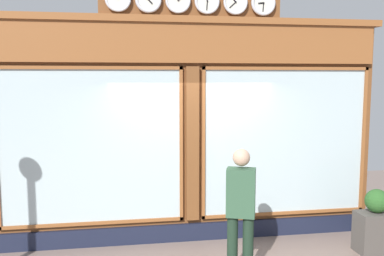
{
  "coord_description": "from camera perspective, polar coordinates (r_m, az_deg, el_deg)",
  "views": [
    {
      "loc": [
        1.06,
        6.42,
        2.57
      ],
      "look_at": [
        0.0,
        0.0,
        1.8
      ],
      "focal_mm": 39.63,
      "sensor_mm": 36.0,
      "label": 1
    }
  ],
  "objects": [
    {
      "name": "pedestrian",
      "position": [
        5.51,
        6.57,
        -10.62
      ],
      "size": [
        0.41,
        0.33,
        1.69
      ],
      "color": "#1C2F21",
      "rests_on": "ground_plane"
    },
    {
      "name": "planter_shrub",
      "position": [
        6.86,
        23.63,
        -8.98
      ],
      "size": [
        0.35,
        0.35,
        0.35
      ],
      "primitive_type": "sphere",
      "color": "#285623",
      "rests_on": "planter_box"
    },
    {
      "name": "shop_facade",
      "position": [
        6.68,
        -0.17,
        -0.04
      ],
      "size": [
        6.11,
        0.42,
        4.0
      ],
      "color": "brown",
      "rests_on": "ground_plane"
    },
    {
      "name": "planter_box",
      "position": [
        7.0,
        23.45,
        -12.74
      ],
      "size": [
        0.56,
        0.36,
        0.6
      ],
      "primitive_type": "cube",
      "color": "#4C4742",
      "rests_on": "ground_plane"
    }
  ]
}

